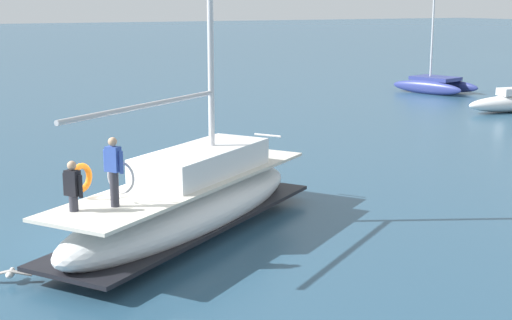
% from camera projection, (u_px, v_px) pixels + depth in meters
% --- Properties ---
extents(ground_plane, '(400.00, 400.00, 0.00)m').
position_uv_depth(ground_plane, '(123.00, 245.00, 18.53)').
color(ground_plane, '#284C66').
extents(main_sailboat, '(7.25, 9.35, 11.83)m').
position_uv_depth(main_sailboat, '(189.00, 201.00, 19.22)').
color(main_sailboat, white).
rests_on(main_sailboat, ground).
extents(moored_sloop_far, '(5.74, 3.78, 9.36)m').
position_uv_depth(moored_sloop_far, '(435.00, 83.00, 49.57)').
color(moored_sloop_far, navy).
rests_on(moored_sloop_far, ground).
extents(seagull, '(0.53, 0.91, 0.17)m').
position_uv_depth(seagull, '(10.00, 273.00, 16.05)').
color(seagull, silver).
rests_on(seagull, ground).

